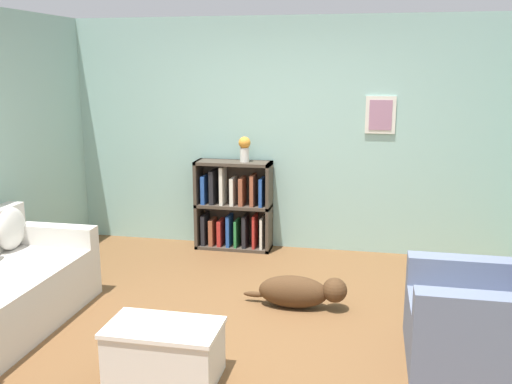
{
  "coord_description": "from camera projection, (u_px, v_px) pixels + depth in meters",
  "views": [
    {
      "loc": [
        0.92,
        -4.1,
        2.08
      ],
      "look_at": [
        0.0,
        0.4,
        1.05
      ],
      "focal_mm": 40.0,
      "sensor_mm": 36.0,
      "label": 1
    }
  ],
  "objects": [
    {
      "name": "ground_plane",
      "position": [
        246.0,
        331.0,
        4.55
      ],
      "size": [
        14.0,
        14.0,
        0.0
      ],
      "primitive_type": "plane",
      "color": "brown"
    },
    {
      "name": "wall_back",
      "position": [
        289.0,
        135.0,
        6.42
      ],
      "size": [
        5.6,
        0.13,
        2.6
      ],
      "color": "#93BCB2",
      "rests_on": "ground_plane"
    },
    {
      "name": "bookshelf",
      "position": [
        233.0,
        207.0,
        6.52
      ],
      "size": [
        0.86,
        0.3,
        1.02
      ],
      "color": "#42382D",
      "rests_on": "ground_plane"
    },
    {
      "name": "recliner_chair",
      "position": [
        493.0,
        320.0,
        3.98
      ],
      "size": [
        1.02,
        0.9,
        0.94
      ],
      "color": "slate",
      "rests_on": "ground_plane"
    },
    {
      "name": "coffee_table",
      "position": [
        164.0,
        350.0,
        3.83
      ],
      "size": [
        0.76,
        0.44,
        0.38
      ],
      "color": "silver",
      "rests_on": "ground_plane"
    },
    {
      "name": "dog",
      "position": [
        300.0,
        291.0,
        4.96
      ],
      "size": [
        0.92,
        0.26,
        0.29
      ],
      "color": "#472D19",
      "rests_on": "ground_plane"
    },
    {
      "name": "vase",
      "position": [
        245.0,
        148.0,
        6.33
      ],
      "size": [
        0.13,
        0.13,
        0.28
      ],
      "color": "silver",
      "rests_on": "bookshelf"
    }
  ]
}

